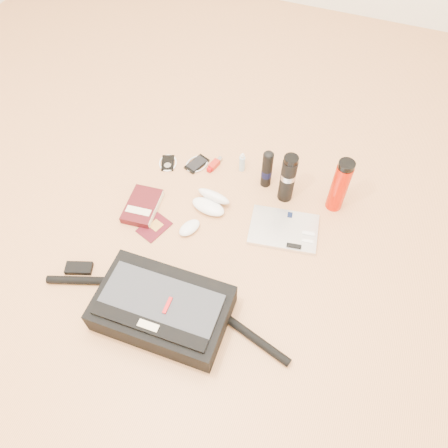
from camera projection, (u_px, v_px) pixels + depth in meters
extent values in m
plane|color=tan|center=(207.00, 251.00, 1.81)|extent=(4.00, 4.00, 0.00)
cube|color=black|center=(163.00, 308.00, 1.60)|extent=(0.48, 0.30, 0.12)
cube|color=#2C2E34|center=(159.00, 304.00, 1.54)|extent=(0.43, 0.22, 0.01)
cube|color=black|center=(149.00, 326.00, 1.49)|extent=(0.42, 0.05, 0.01)
cube|color=beige|center=(148.00, 326.00, 1.49)|extent=(0.07, 0.03, 0.02)
cube|color=#B60D11|center=(168.00, 306.00, 1.53)|extent=(0.01, 0.06, 0.02)
cylinder|color=black|center=(85.00, 280.00, 1.71)|extent=(0.29, 0.13, 0.03)
cylinder|color=black|center=(255.00, 338.00, 1.58)|extent=(0.29, 0.12, 0.03)
cube|color=black|center=(79.00, 268.00, 1.75)|extent=(0.12, 0.08, 0.02)
cube|color=silver|center=(284.00, 229.00, 1.86)|extent=(0.31, 0.24, 0.02)
cube|color=black|center=(290.00, 215.00, 1.89)|extent=(0.02, 0.03, 0.00)
cube|color=silver|center=(308.00, 233.00, 1.83)|extent=(0.05, 0.02, 0.01)
cube|color=white|center=(307.00, 241.00, 1.81)|extent=(0.05, 0.02, 0.01)
cube|color=black|center=(294.00, 246.00, 1.79)|extent=(0.06, 0.03, 0.01)
cube|color=#400C11|center=(142.00, 206.00, 1.92)|extent=(0.15, 0.21, 0.03)
cube|color=beige|center=(156.00, 209.00, 1.91)|extent=(0.02, 0.19, 0.03)
cube|color=beige|center=(138.00, 211.00, 1.88)|extent=(0.11, 0.05, 0.00)
cube|color=#450B14|center=(154.00, 227.00, 1.87)|extent=(0.14, 0.16, 0.01)
cube|color=gold|center=(156.00, 225.00, 1.87)|extent=(0.06, 0.06, 0.00)
ellipsoid|color=white|center=(189.00, 228.00, 1.85)|extent=(0.10, 0.12, 0.03)
ellipsoid|color=white|center=(208.00, 207.00, 1.91)|extent=(0.17, 0.10, 0.05)
ellipsoid|color=white|center=(214.00, 196.00, 1.92)|extent=(0.17, 0.10, 0.09)
ellipsoid|color=black|center=(202.00, 203.00, 1.91)|extent=(0.04, 0.03, 0.01)
ellipsoid|color=black|center=(214.00, 209.00, 1.90)|extent=(0.04, 0.03, 0.01)
cylinder|color=black|center=(208.00, 206.00, 1.90)|extent=(0.02, 0.01, 0.00)
cube|color=black|center=(168.00, 163.00, 2.08)|extent=(0.09, 0.11, 0.01)
cylinder|color=#B8B8BA|center=(168.00, 165.00, 2.06)|extent=(0.04, 0.04, 0.00)
torus|color=white|center=(168.00, 163.00, 2.08)|extent=(0.11, 0.11, 0.01)
cube|color=black|center=(197.00, 164.00, 2.08)|extent=(0.10, 0.13, 0.01)
cube|color=black|center=(197.00, 163.00, 2.07)|extent=(0.08, 0.10, 0.00)
torus|color=silver|center=(197.00, 164.00, 2.07)|extent=(0.12, 0.12, 0.01)
cube|color=#A61F14|center=(214.00, 165.00, 2.06)|extent=(0.04, 0.06, 0.03)
cube|color=#A6060A|center=(210.00, 170.00, 2.04)|extent=(0.03, 0.02, 0.02)
cylinder|color=#B2B2B5|center=(219.00, 160.00, 2.08)|extent=(0.03, 0.04, 0.02)
cylinder|color=#9FBFD4|center=(242.00, 164.00, 2.03)|extent=(0.03, 0.03, 0.08)
cylinder|color=silver|center=(242.00, 156.00, 1.99)|extent=(0.02, 0.02, 0.02)
cylinder|color=silver|center=(243.00, 155.00, 1.98)|extent=(0.01, 0.01, 0.01)
cylinder|color=black|center=(267.00, 170.00, 1.93)|extent=(0.05, 0.05, 0.19)
cylinder|color=black|center=(267.00, 173.00, 1.95)|extent=(0.05, 0.05, 0.04)
ellipsoid|color=black|center=(269.00, 154.00, 1.85)|extent=(0.05, 0.05, 0.02)
cylinder|color=black|center=(287.00, 180.00, 1.87)|extent=(0.07, 0.07, 0.23)
cylinder|color=#A8A8AB|center=(288.00, 176.00, 1.85)|extent=(0.07, 0.07, 0.03)
cylinder|color=black|center=(291.00, 160.00, 1.77)|extent=(0.06, 0.06, 0.02)
cylinder|color=#BF1400|center=(339.00, 187.00, 1.84)|extent=(0.09, 0.09, 0.25)
cylinder|color=black|center=(347.00, 165.00, 1.73)|extent=(0.08, 0.08, 0.03)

